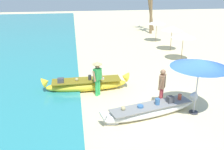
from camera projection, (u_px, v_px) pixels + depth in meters
ground_plane at (178, 110)px, 10.12m from camera, size 80.00×80.00×0.00m
boat_white_foreground at (151, 110)px, 9.63m from camera, size 4.32×1.66×0.74m
boat_yellow_midground at (86, 84)px, 11.92m from camera, size 4.28×0.94×0.87m
person_vendor_hatted at (98, 76)px, 11.15m from camera, size 0.54×0.50×1.67m
person_tourist_customer at (162, 86)px, 10.08m from camera, size 0.45×0.57×1.69m
patio_umbrella_large at (200, 64)px, 9.17m from camera, size 2.23×2.23×2.29m
parasol_row_0 at (184, 35)px, 16.05m from camera, size 1.60×1.60×1.91m
parasol_row_1 at (172, 28)px, 18.55m from camera, size 1.60×1.60×1.91m
parasol_row_2 at (157, 22)px, 21.52m from camera, size 1.60×1.60×1.91m
cooler_box at (112, 119)px, 9.20m from camera, size 0.49×0.43×0.31m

